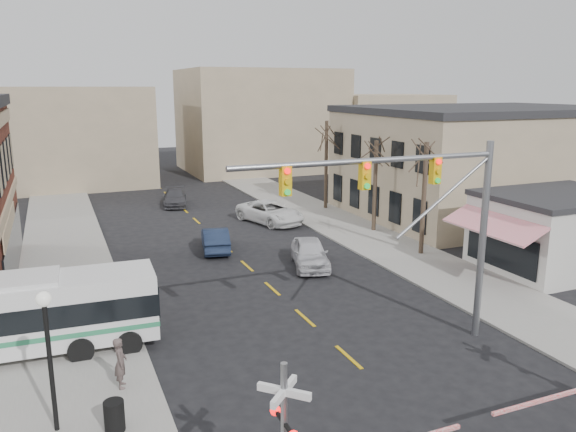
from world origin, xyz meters
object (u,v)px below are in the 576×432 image
(car_a, at_px, (310,253))
(car_c, at_px, (270,212))
(traffic_signal_mast, at_px, (425,204))
(car_d, at_px, (175,198))
(street_lamp, at_px, (47,333))
(pedestrian_far, at_px, (38,330))
(trash_bin, at_px, (114,416))
(pedestrian_near, at_px, (120,363))
(car_b, at_px, (215,239))

(car_a, bearing_deg, car_c, 98.32)
(traffic_signal_mast, bearing_deg, car_d, 95.98)
(traffic_signal_mast, distance_m, car_a, 11.93)
(traffic_signal_mast, distance_m, car_c, 22.19)
(traffic_signal_mast, relative_size, street_lamp, 2.46)
(car_a, relative_size, pedestrian_far, 2.74)
(car_c, height_order, car_d, car_c)
(pedestrian_far, bearing_deg, car_c, -6.33)
(trash_bin, height_order, car_d, car_d)
(street_lamp, distance_m, car_d, 32.85)
(car_d, xyz_separation_m, pedestrian_near, (-7.90, -29.42, 0.32))
(trash_bin, xyz_separation_m, pedestrian_near, (0.48, 2.47, 0.42))
(street_lamp, height_order, car_b, street_lamp)
(traffic_signal_mast, distance_m, car_d, 31.19)
(car_a, height_order, car_b, car_a)
(street_lamp, xyz_separation_m, pedestrian_near, (2.07, 1.77, -2.21))
(car_b, height_order, car_c, car_c)
(car_b, bearing_deg, pedestrian_near, 74.91)
(traffic_signal_mast, relative_size, car_a, 2.27)
(car_b, height_order, pedestrian_near, pedestrian_near)
(car_c, height_order, pedestrian_far, pedestrian_far)
(car_a, xyz_separation_m, pedestrian_far, (-14.08, -5.68, 0.18))
(car_d, distance_m, pedestrian_near, 30.47)
(street_lamp, height_order, pedestrian_near, street_lamp)
(car_b, bearing_deg, car_a, 139.62)
(car_a, bearing_deg, trash_bin, -117.31)
(trash_bin, relative_size, pedestrian_near, 0.53)
(trash_bin, xyz_separation_m, pedestrian_far, (-2.09, 6.45, 0.39))
(car_a, bearing_deg, traffic_signal_mast, -74.72)
(street_lamp, bearing_deg, car_a, 40.09)
(car_a, distance_m, pedestrian_near, 15.02)
(street_lamp, bearing_deg, pedestrian_far, 95.02)
(car_b, bearing_deg, car_d, -80.51)
(trash_bin, relative_size, car_a, 0.20)
(street_lamp, xyz_separation_m, car_d, (9.98, 31.19, -2.53))
(trash_bin, relative_size, car_d, 0.20)
(car_d, xyz_separation_m, pedestrian_far, (-10.48, -25.45, 0.29))
(car_b, relative_size, pedestrian_near, 2.53)
(traffic_signal_mast, height_order, pedestrian_near, traffic_signal_mast)
(pedestrian_near, height_order, pedestrian_far, pedestrian_near)
(trash_bin, relative_size, car_b, 0.21)
(car_a, xyz_separation_m, car_c, (1.70, 10.69, 0.02))
(car_a, distance_m, car_c, 10.82)
(trash_bin, bearing_deg, pedestrian_far, 107.98)
(car_a, distance_m, pedestrian_far, 15.19)
(car_c, bearing_deg, car_a, -116.43)
(traffic_signal_mast, relative_size, car_d, 2.26)
(pedestrian_near, bearing_deg, pedestrian_far, 40.47)
(car_b, relative_size, car_c, 0.76)
(car_b, bearing_deg, car_c, -125.11)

